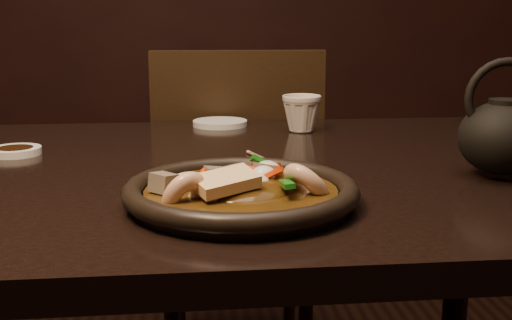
{
  "coord_description": "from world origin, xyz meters",
  "views": [
    {
      "loc": [
        0.08,
        -1.02,
        0.99
      ],
      "look_at": [
        0.17,
        -0.19,
        0.8
      ],
      "focal_mm": 45.0,
      "sensor_mm": 36.0,
      "label": 1
    }
  ],
  "objects": [
    {
      "name": "soy_dish",
      "position": [
        -0.23,
        0.12,
        0.76
      ],
      "size": [
        0.09,
        0.09,
        0.01
      ],
      "primitive_type": "cylinder",
      "color": "white",
      "rests_on": "table"
    },
    {
      "name": "chopsticks",
      "position": [
        0.22,
        -0.02,
        0.75
      ],
      "size": [
        0.08,
        0.21,
        0.01
      ],
      "rotation": [
        0.0,
        0.0,
        0.33
      ],
      "color": "tan",
      "rests_on": "table"
    },
    {
      "name": "stirfry",
      "position": [
        0.14,
        -0.23,
        0.77
      ],
      "size": [
        0.24,
        0.18,
        0.07
      ],
      "color": "#38220A",
      "rests_on": "plate"
    },
    {
      "name": "plate",
      "position": [
        0.15,
        -0.23,
        0.77
      ],
      "size": [
        0.31,
        0.31,
        0.03
      ],
      "color": "black",
      "rests_on": "table"
    },
    {
      "name": "table",
      "position": [
        0.0,
        0.0,
        0.67
      ],
      "size": [
        1.6,
        0.9,
        0.75
      ],
      "color": "black",
      "rests_on": "floor"
    },
    {
      "name": "teapot",
      "position": [
        0.55,
        -0.12,
        0.82
      ],
      "size": [
        0.16,
        0.13,
        0.18
      ],
      "rotation": [
        0.0,
        0.0,
        -0.14
      ],
      "color": "black",
      "rests_on": "table"
    },
    {
      "name": "chair",
      "position": [
        0.2,
        0.6,
        0.5
      ],
      "size": [
        0.45,
        0.45,
        0.91
      ],
      "rotation": [
        0.0,
        0.0,
        3.1
      ],
      "color": "black",
      "rests_on": "floor"
    },
    {
      "name": "saucer_right",
      "position": [
        0.15,
        0.39,
        0.76
      ],
      "size": [
        0.12,
        0.12,
        0.01
      ],
      "primitive_type": "cylinder",
      "color": "white",
      "rests_on": "table"
    },
    {
      "name": "tea_cup",
      "position": [
        0.32,
        0.29,
        0.79
      ],
      "size": [
        0.09,
        0.08,
        0.08
      ],
      "primitive_type": "imported",
      "rotation": [
        0.0,
        0.0,
        0.05
      ],
      "color": "beige",
      "rests_on": "table"
    }
  ]
}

